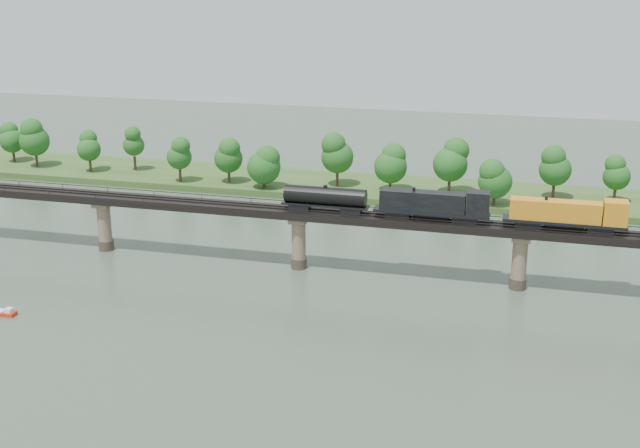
# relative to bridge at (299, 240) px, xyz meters

# --- Properties ---
(ground) EXTENTS (400.00, 400.00, 0.00)m
(ground) POSITION_rel_bridge_xyz_m (0.00, -30.00, -5.46)
(ground) COLOR #374637
(ground) RESTS_ON ground
(far_bank) EXTENTS (300.00, 24.00, 1.60)m
(far_bank) POSITION_rel_bridge_xyz_m (0.00, 55.00, -4.66)
(far_bank) COLOR #2F4E1F
(far_bank) RESTS_ON ground
(bridge) EXTENTS (236.00, 30.00, 11.50)m
(bridge) POSITION_rel_bridge_xyz_m (0.00, 0.00, 0.00)
(bridge) COLOR #473A2D
(bridge) RESTS_ON ground
(bridge_superstructure) EXTENTS (220.00, 4.90, 0.75)m
(bridge_superstructure) POSITION_rel_bridge_xyz_m (0.00, 0.00, 6.33)
(bridge_superstructure) COLOR black
(bridge_superstructure) RESTS_ON bridge
(far_treeline) EXTENTS (289.06, 17.54, 13.60)m
(far_treeline) POSITION_rel_bridge_xyz_m (-8.21, 50.52, 3.37)
(far_treeline) COLOR #382619
(far_treeline) RESTS_ON far_bank
(freight_train) EXTENTS (82.30, 3.21, 5.66)m
(freight_train) POSITION_rel_bridge_xyz_m (39.48, 0.00, 8.75)
(freight_train) COLOR black
(freight_train) RESTS_ON bridge
(motorboat) EXTENTS (4.69, 1.79, 1.30)m
(motorboat) POSITION_rel_bridge_xyz_m (-41.03, -32.40, -5.01)
(motorboat) COLOR #B62B14
(motorboat) RESTS_ON ground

